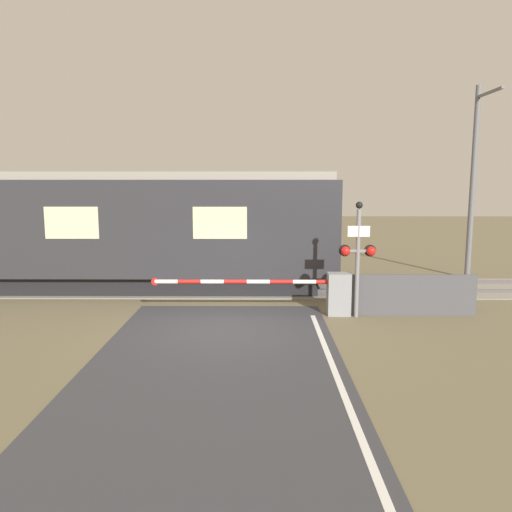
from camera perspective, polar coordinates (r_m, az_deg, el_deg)
The scene contains 7 objects.
ground_plane at distance 12.30m, azimuth -3.59°, elevation -8.10°, with size 80.00×80.00×0.00m, color #6B6047.
track_bed at distance 16.64m, azimuth -2.52°, elevation -3.62°, with size 36.00×3.20×0.13m.
train at distance 17.25m, azimuth -18.45°, elevation 2.86°, with size 16.00×3.13×3.81m.
crossing_barrier at distance 13.35m, azimuth 7.71°, elevation -4.08°, with size 5.27×0.44×1.13m.
signal_post at distance 13.08m, azimuth 11.57°, elevation 0.44°, with size 0.96×0.26×3.01m.
catenary_pole at distance 19.63m, azimuth 23.61°, elevation 7.98°, with size 0.20×1.90×6.86m.
roadside_fence at distance 13.82m, azimuth 17.59°, elevation -4.28°, with size 3.29×0.06×1.10m.
Camera 1 is at (0.85, -11.76, 3.50)m, focal length 35.00 mm.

